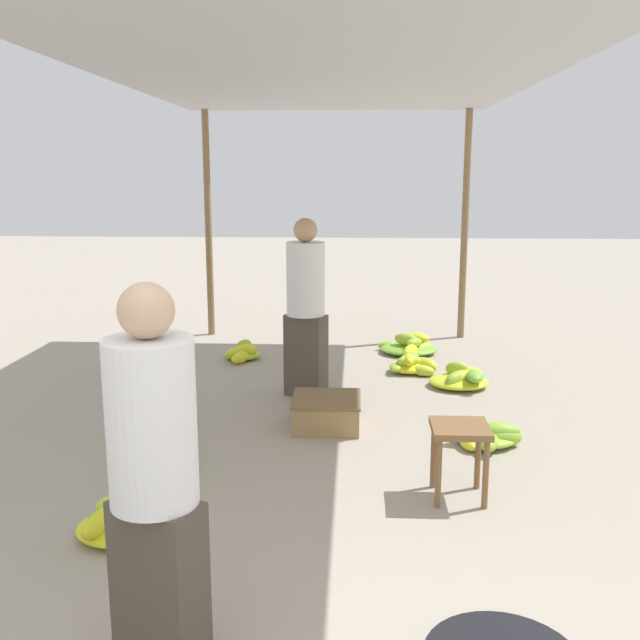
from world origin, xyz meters
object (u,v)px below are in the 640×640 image
object	(u,v)px
banana_pile_left_1	(155,420)
banana_pile_left_2	(123,520)
stool	(460,440)
crate_near	(326,412)
banana_pile_right_3	(412,365)
shopper_walking_mid	(306,305)
banana_pile_left_3	(242,353)
vendor_foreground	(155,481)
banana_pile_right_0	(409,347)
banana_pile_right_2	(461,379)
banana_pile_right_1	(489,436)
banana_pile_left_0	(162,458)

from	to	relation	value
banana_pile_left_1	banana_pile_left_2	world-z (taller)	banana_pile_left_2
stool	crate_near	world-z (taller)	stool
banana_pile_right_3	shopper_walking_mid	world-z (taller)	shopper_walking_mid
banana_pile_left_3	stool	bearing A→B (deg)	-60.17
vendor_foreground	banana_pile_right_0	size ratio (longest dim) A/B	2.28
banana_pile_left_1	banana_pile_right_2	world-z (taller)	banana_pile_left_1
banana_pile_left_2	banana_pile_right_0	bearing A→B (deg)	65.62
banana_pile_right_1	banana_pile_right_2	size ratio (longest dim) A/B	0.96
banana_pile_right_1	crate_near	world-z (taller)	crate_near
stool	banana_pile_left_3	distance (m)	3.65
shopper_walking_mid	banana_pile_right_2	bearing A→B (deg)	12.27
banana_pile_left_2	stool	bearing A→B (deg)	16.31
banana_pile_right_2	crate_near	world-z (taller)	crate_near
stool	banana_pile_left_2	size ratio (longest dim) A/B	0.86
shopper_walking_mid	banana_pile_right_0	bearing A→B (deg)	56.27
banana_pile_left_0	banana_pile_left_1	bearing A→B (deg)	109.25
banana_pile_right_2	banana_pile_right_1	bearing A→B (deg)	-90.06
banana_pile_left_3	banana_pile_right_0	bearing A→B (deg)	11.03
vendor_foreground	crate_near	world-z (taller)	vendor_foreground
vendor_foreground	stool	bearing A→B (deg)	49.78
banana_pile_left_2	shopper_walking_mid	distance (m)	2.75
banana_pile_left_0	banana_pile_right_1	bearing A→B (deg)	13.97
stool	banana_pile_right_1	size ratio (longest dim) A/B	0.88
stool	banana_pile_left_2	distance (m)	1.97
vendor_foreground	banana_pile_right_3	world-z (taller)	vendor_foreground
vendor_foreground	banana_pile_left_1	bearing A→B (deg)	106.41
banana_pile_left_0	banana_pile_left_3	xyz separation A→B (m)	(0.08, 2.85, -0.01)
shopper_walking_mid	banana_pile_left_2	bearing A→B (deg)	-107.94
banana_pile_left_0	crate_near	distance (m)	1.37
banana_pile_left_1	banana_pile_left_3	world-z (taller)	banana_pile_left_1
banana_pile_right_0	shopper_walking_mid	bearing A→B (deg)	-123.73
crate_near	banana_pile_right_0	bearing A→B (deg)	70.82
vendor_foreground	banana_pile_left_2	size ratio (longest dim) A/B	2.89
shopper_walking_mid	banana_pile_right_1	bearing A→B (deg)	-38.93
banana_pile_left_1	crate_near	xyz separation A→B (m)	(1.31, 0.11, 0.05)
vendor_foreground	banana_pile_left_0	xyz separation A→B (m)	(-0.52, 1.91, -0.72)
banana_pile_right_1	banana_pile_right_0	bearing A→B (deg)	98.08
banana_pile_left_3	crate_near	distance (m)	2.19
banana_pile_left_3	crate_near	world-z (taller)	crate_near
crate_near	shopper_walking_mid	bearing A→B (deg)	105.06
banana_pile_right_3	crate_near	bearing A→B (deg)	-116.21
banana_pile_right_0	shopper_walking_mid	world-z (taller)	shopper_walking_mid
banana_pile_right_0	banana_pile_right_1	xyz separation A→B (m)	(0.38, -2.65, -0.00)
banana_pile_left_2	banana_pile_right_1	distance (m)	2.61
vendor_foreground	banana_pile_left_1	size ratio (longest dim) A/B	2.83
banana_pile_left_1	shopper_walking_mid	xyz separation A→B (m)	(1.10, 0.90, 0.74)
banana_pile_right_1	shopper_walking_mid	world-z (taller)	shopper_walking_mid
stool	shopper_walking_mid	world-z (taller)	shopper_walking_mid
banana_pile_left_3	banana_pile_right_2	bearing A→B (deg)	-22.18
banana_pile_left_0	crate_near	world-z (taller)	banana_pile_left_0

